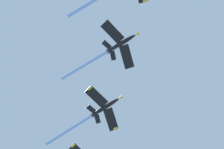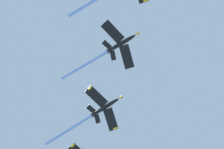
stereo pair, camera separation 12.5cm
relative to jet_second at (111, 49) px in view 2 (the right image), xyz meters
The scene contains 2 objects.
jet_second is the anchor object (origin of this frame).
jet_third 25.33m from the jet_second, 129.69° to the right, with size 20.13×33.49×7.12m.
Camera 2 is at (2.31, -11.03, 1.80)m, focal length 52.08 mm.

